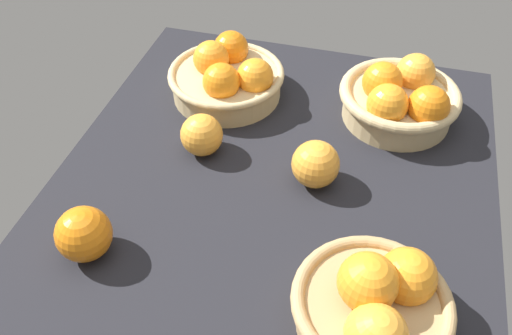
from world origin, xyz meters
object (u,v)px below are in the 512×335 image
(basket_far_right, at_px, (375,305))
(loose_orange_side_gap, at_px, (202,135))
(loose_orange_back_gap, at_px, (84,234))
(basket_far_left, at_px, (400,98))
(basket_near_left, at_px, (227,77))
(loose_orange_front_gap, at_px, (316,164))

(basket_far_right, height_order, loose_orange_side_gap, basket_far_right)
(loose_orange_side_gap, bearing_deg, loose_orange_back_gap, -19.44)
(basket_far_left, bearing_deg, basket_near_left, -88.14)
(basket_near_left, xyz_separation_m, loose_orange_front_gap, (0.19, 0.21, -0.00))
(basket_near_left, distance_m, loose_orange_back_gap, 0.43)
(loose_orange_back_gap, xyz_separation_m, loose_orange_side_gap, (-0.25, 0.09, -0.00))
(loose_orange_front_gap, bearing_deg, loose_orange_back_gap, -51.85)
(basket_far_left, relative_size, loose_orange_side_gap, 2.99)
(basket_near_left, bearing_deg, loose_orange_front_gap, 47.43)
(loose_orange_back_gap, bearing_deg, basket_far_right, 88.60)
(basket_near_left, bearing_deg, loose_orange_side_gap, 2.33)
(basket_far_right, height_order, loose_orange_front_gap, basket_far_right)
(basket_near_left, distance_m, loose_orange_front_gap, 0.28)
(basket_far_right, relative_size, loose_orange_back_gap, 2.54)
(basket_far_right, height_order, loose_orange_back_gap, basket_far_right)
(basket_far_left, bearing_deg, loose_orange_side_gap, -60.51)
(basket_far_right, xyz_separation_m, loose_orange_back_gap, (-0.01, -0.41, -0.01))
(basket_far_left, relative_size, basket_near_left, 0.98)
(basket_far_left, relative_size, loose_orange_front_gap, 2.80)
(loose_orange_back_gap, bearing_deg, basket_near_left, 169.02)
(loose_orange_front_gap, relative_size, loose_orange_back_gap, 0.97)
(loose_orange_front_gap, bearing_deg, loose_orange_side_gap, -96.29)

